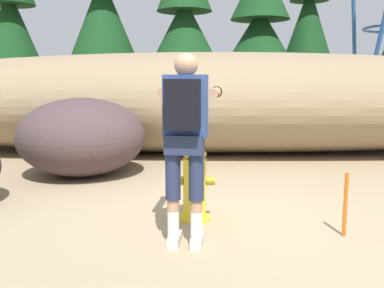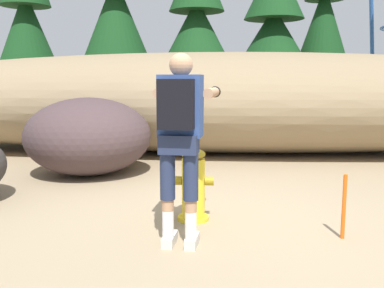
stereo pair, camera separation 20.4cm
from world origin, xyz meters
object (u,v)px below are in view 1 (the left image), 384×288
boulder_large (82,137)px  survey_stake (345,205)px  utility_worker (186,125)px  fire_hydrant (195,185)px

boulder_large → survey_stake: boulder_large is taller
utility_worker → boulder_large: bearing=37.2°
utility_worker → survey_stake: 1.67m
fire_hydrant → boulder_large: boulder_large is taller
fire_hydrant → boulder_large: size_ratio=0.42×
utility_worker → survey_stake: size_ratio=2.77×
fire_hydrant → survey_stake: 1.46m
fire_hydrant → utility_worker: 0.97m
fire_hydrant → utility_worker: utility_worker is taller
utility_worker → survey_stake: utility_worker is taller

